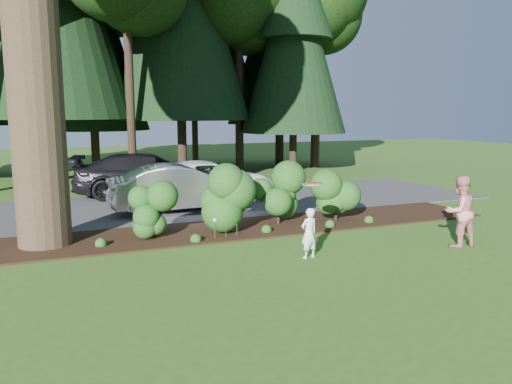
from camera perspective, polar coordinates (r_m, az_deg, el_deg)
ground at (r=10.90m, az=2.19°, el=-8.15°), size 80.00×80.00×0.00m
mulch_bed at (r=13.81m, az=-3.41°, el=-4.34°), size 16.00×2.50×0.05m
driveway at (r=17.80m, az=-7.84°, el=-1.39°), size 22.00×6.00×0.03m
shrub_row at (r=13.81m, az=-0.27°, el=-1.00°), size 6.53×1.60×1.61m
lily_cluster at (r=12.82m, az=-3.47°, el=-3.23°), size 0.69×0.09×0.57m
car_silver_wagon at (r=16.46m, az=-8.55°, el=0.48°), size 4.64×1.62×1.53m
car_white_suv at (r=18.15m, az=-5.79°, el=1.27°), size 5.68×3.36×1.48m
car_dark_suv at (r=19.71m, az=-12.19°, el=1.94°), size 5.96×3.31×1.63m
child at (r=11.20m, az=6.08°, el=-4.70°), size 0.46×0.34×1.14m
adult at (r=13.00m, az=22.22°, el=-2.07°), size 0.84×0.66×1.73m
frisbee at (r=11.43m, az=6.46°, el=0.94°), size 0.48×0.48×0.07m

